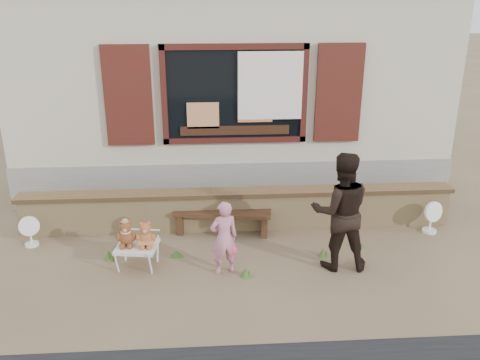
{
  "coord_description": "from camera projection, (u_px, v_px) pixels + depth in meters",
  "views": [
    {
      "loc": [
        -0.48,
        -6.65,
        3.73
      ],
      "look_at": [
        0.0,
        0.6,
        1.0
      ],
      "focal_mm": 38.0,
      "sensor_mm": 36.0,
      "label": 1
    }
  ],
  "objects": [
    {
      "name": "grass_tufts",
      "position": [
        229.0,
        255.0,
        7.46
      ],
      "size": [
        3.92,
        0.98,
        0.16
      ],
      "color": "#3D6026",
      "rests_on": "ground"
    },
    {
      "name": "fan_right",
      "position": [
        431.0,
        217.0,
        8.24
      ],
      "size": [
        0.35,
        0.23,
        0.54
      ],
      "rotation": [
        0.0,
        0.0,
        0.35
      ],
      "color": "white",
      "rests_on": "ground"
    },
    {
      "name": "adult",
      "position": [
        341.0,
        211.0,
        7.02
      ],
      "size": [
        0.87,
        0.7,
        1.71
      ],
      "primitive_type": "imported",
      "rotation": [
        0.0,
        0.0,
        3.08
      ],
      "color": "black",
      "rests_on": "ground"
    },
    {
      "name": "teddy_bear_left",
      "position": [
        126.0,
        232.0,
        7.11
      ],
      "size": [
        0.32,
        0.29,
        0.39
      ],
      "primitive_type": null,
      "rotation": [
        0.0,
        0.0,
        -0.15
      ],
      "color": "brown",
      "rests_on": "folding_chair"
    },
    {
      "name": "shopfront",
      "position": [
        228.0,
        74.0,
        11.04
      ],
      "size": [
        8.04,
        5.13,
        4.0
      ],
      "color": "#B9B296",
      "rests_on": "ground"
    },
    {
      "name": "fan_left",
      "position": [
        30.0,
        231.0,
        7.81
      ],
      "size": [
        0.32,
        0.21,
        0.5
      ],
      "rotation": [
        0.0,
        0.0,
        0.35
      ],
      "color": "white",
      "rests_on": "ground"
    },
    {
      "name": "bench",
      "position": [
        222.0,
        217.0,
        8.18
      ],
      "size": [
        1.58,
        0.55,
        0.4
      ],
      "rotation": [
        0.0,
        0.0,
        -0.14
      ],
      "color": "#362013",
      "rests_on": "ground"
    },
    {
      "name": "brick_wall",
      "position": [
        238.0,
        209.0,
        8.36
      ],
      "size": [
        7.1,
        0.36,
        0.67
      ],
      "color": "tan",
      "rests_on": "ground"
    },
    {
      "name": "folding_chair",
      "position": [
        137.0,
        247.0,
        7.17
      ],
      "size": [
        0.63,
        0.57,
        0.35
      ],
      "rotation": [
        0.0,
        0.0,
        -0.15
      ],
      "color": "silver",
      "rests_on": "ground"
    },
    {
      "name": "child",
      "position": [
        224.0,
        238.0,
        6.95
      ],
      "size": [
        0.45,
        0.35,
        1.08
      ],
      "primitive_type": "imported",
      "rotation": [
        0.0,
        0.0,
        3.4
      ],
      "color": "pink",
      "rests_on": "ground"
    },
    {
      "name": "teddy_bear_right",
      "position": [
        146.0,
        233.0,
        7.09
      ],
      "size": [
        0.31,
        0.28,
        0.38
      ],
      "primitive_type": null,
      "rotation": [
        0.0,
        0.0,
        -0.15
      ],
      "color": "brown",
      "rests_on": "folding_chair"
    },
    {
      "name": "ground",
      "position": [
        243.0,
        257.0,
        7.55
      ],
      "size": [
        80.0,
        80.0,
        0.0
      ],
      "primitive_type": "plane",
      "color": "brown",
      "rests_on": "ground"
    }
  ]
}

